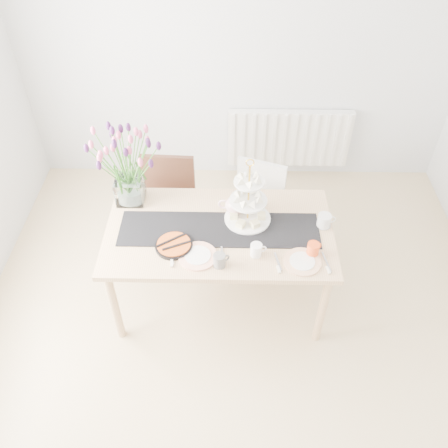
{
  "coord_description": "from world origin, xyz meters",
  "views": [
    {
      "loc": [
        -0.07,
        -1.77,
        3.09
      ],
      "look_at": [
        -0.11,
        0.54,
        0.86
      ],
      "focal_mm": 38.0,
      "sensor_mm": 36.0,
      "label": 1
    }
  ],
  "objects_px": {
    "plate_right": "(302,262)",
    "radiator": "(289,138)",
    "chair_brown": "(168,201)",
    "mug_grey": "(219,260)",
    "cake_stand": "(248,206)",
    "teapot": "(235,205)",
    "dining_table": "(219,237)",
    "mug_white": "(256,250)",
    "tulip_vase": "(124,156)",
    "cream_jug": "(324,221)",
    "chair_white": "(256,203)",
    "plate_left": "(198,256)",
    "mug_orange": "(313,249)",
    "tart_tin": "(174,245)"
  },
  "relations": [
    {
      "from": "tulip_vase",
      "to": "tart_tin",
      "type": "distance_m",
      "value": 0.71
    },
    {
      "from": "cream_jug",
      "to": "dining_table",
      "type": "bearing_deg",
      "value": 177.63
    },
    {
      "from": "chair_brown",
      "to": "chair_white",
      "type": "relative_size",
      "value": 1.07
    },
    {
      "from": "cake_stand",
      "to": "teapot",
      "type": "xyz_separation_m",
      "value": [
        -0.09,
        0.08,
        -0.07
      ]
    },
    {
      "from": "chair_brown",
      "to": "cream_jug",
      "type": "xyz_separation_m",
      "value": [
        1.18,
        -0.52,
        0.29
      ]
    },
    {
      "from": "mug_white",
      "to": "plate_left",
      "type": "xyz_separation_m",
      "value": [
        -0.39,
        -0.02,
        -0.04
      ]
    },
    {
      "from": "teapot",
      "to": "mug_white",
      "type": "bearing_deg",
      "value": -63.96
    },
    {
      "from": "tulip_vase",
      "to": "plate_right",
      "type": "relative_size",
      "value": 2.87
    },
    {
      "from": "mug_white",
      "to": "chair_brown",
      "type": "bearing_deg",
      "value": 118.76
    },
    {
      "from": "cream_jug",
      "to": "mug_grey",
      "type": "xyz_separation_m",
      "value": [
        -0.73,
        -0.39,
        -0.0
      ]
    },
    {
      "from": "plate_right",
      "to": "cake_stand",
      "type": "bearing_deg",
      "value": 131.48
    },
    {
      "from": "chair_brown",
      "to": "chair_white",
      "type": "bearing_deg",
      "value": 4.28
    },
    {
      "from": "chair_white",
      "to": "mug_grey",
      "type": "height_order",
      "value": "mug_grey"
    },
    {
      "from": "radiator",
      "to": "cake_stand",
      "type": "xyz_separation_m",
      "value": [
        -0.44,
        -1.5,
        0.44
      ]
    },
    {
      "from": "cake_stand",
      "to": "teapot",
      "type": "bearing_deg",
      "value": 139.88
    },
    {
      "from": "dining_table",
      "to": "chair_white",
      "type": "distance_m",
      "value": 0.69
    },
    {
      "from": "tulip_vase",
      "to": "mug_grey",
      "type": "distance_m",
      "value": 0.99
    },
    {
      "from": "radiator",
      "to": "chair_brown",
      "type": "relative_size",
      "value": 1.37
    },
    {
      "from": "radiator",
      "to": "teapot",
      "type": "distance_m",
      "value": 1.56
    },
    {
      "from": "plate_right",
      "to": "radiator",
      "type": "bearing_deg",
      "value": 87.23
    },
    {
      "from": "dining_table",
      "to": "mug_white",
      "type": "distance_m",
      "value": 0.36
    },
    {
      "from": "radiator",
      "to": "mug_white",
      "type": "xyz_separation_m",
      "value": [
        -0.39,
        -1.83,
        0.35
      ]
    },
    {
      "from": "chair_brown",
      "to": "chair_white",
      "type": "height_order",
      "value": "chair_brown"
    },
    {
      "from": "teapot",
      "to": "chair_brown",
      "type": "bearing_deg",
      "value": 151.59
    },
    {
      "from": "tulip_vase",
      "to": "tart_tin",
      "type": "xyz_separation_m",
      "value": [
        0.36,
        -0.48,
        -0.38
      ]
    },
    {
      "from": "chair_white",
      "to": "dining_table",
      "type": "bearing_deg",
      "value": -96.9
    },
    {
      "from": "radiator",
      "to": "teapot",
      "type": "xyz_separation_m",
      "value": [
        -0.53,
        -1.42,
        0.37
      ]
    },
    {
      "from": "chair_brown",
      "to": "tulip_vase",
      "type": "height_order",
      "value": "tulip_vase"
    },
    {
      "from": "dining_table",
      "to": "tulip_vase",
      "type": "height_order",
      "value": "tulip_vase"
    },
    {
      "from": "dining_table",
      "to": "plate_right",
      "type": "height_order",
      "value": "plate_right"
    },
    {
      "from": "tulip_vase",
      "to": "mug_grey",
      "type": "xyz_separation_m",
      "value": [
        0.67,
        -0.64,
        -0.35
      ]
    },
    {
      "from": "chair_white",
      "to": "tart_tin",
      "type": "relative_size",
      "value": 3.21
    },
    {
      "from": "teapot",
      "to": "cream_jug",
      "type": "distance_m",
      "value": 0.64
    },
    {
      "from": "dining_table",
      "to": "plate_right",
      "type": "relative_size",
      "value": 6.43
    },
    {
      "from": "tart_tin",
      "to": "plate_left",
      "type": "distance_m",
      "value": 0.19
    },
    {
      "from": "tulip_vase",
      "to": "cream_jug",
      "type": "distance_m",
      "value": 1.46
    },
    {
      "from": "mug_orange",
      "to": "plate_left",
      "type": "xyz_separation_m",
      "value": [
        -0.76,
        -0.04,
        -0.04
      ]
    },
    {
      "from": "mug_white",
      "to": "plate_right",
      "type": "relative_size",
      "value": 0.37
    },
    {
      "from": "cream_jug",
      "to": "plate_left",
      "type": "relative_size",
      "value": 0.37
    },
    {
      "from": "radiator",
      "to": "tulip_vase",
      "type": "relative_size",
      "value": 1.68
    },
    {
      "from": "cream_jug",
      "to": "plate_right",
      "type": "xyz_separation_m",
      "value": [
        -0.18,
        -0.35,
        -0.04
      ]
    },
    {
      "from": "teapot",
      "to": "cream_jug",
      "type": "relative_size",
      "value": 2.4
    },
    {
      "from": "radiator",
      "to": "cream_jug",
      "type": "xyz_separation_m",
      "value": [
        0.09,
        -1.54,
        0.35
      ]
    },
    {
      "from": "mug_grey",
      "to": "chair_brown",
      "type": "bearing_deg",
      "value": 89.37
    },
    {
      "from": "chair_white",
      "to": "mug_grey",
      "type": "bearing_deg",
      "value": -87.69
    },
    {
      "from": "tulip_vase",
      "to": "mug_grey",
      "type": "relative_size",
      "value": 7.43
    },
    {
      "from": "mug_white",
      "to": "tulip_vase",
      "type": "bearing_deg",
      "value": 137.45
    },
    {
      "from": "dining_table",
      "to": "cake_stand",
      "type": "relative_size",
      "value": 3.31
    },
    {
      "from": "chair_brown",
      "to": "mug_grey",
      "type": "relative_size",
      "value": 9.13
    },
    {
      "from": "chair_brown",
      "to": "teapot",
      "type": "bearing_deg",
      "value": -32.9
    }
  ]
}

